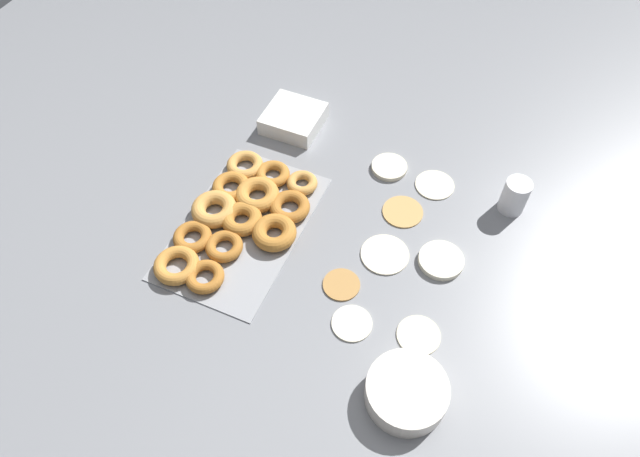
{
  "coord_description": "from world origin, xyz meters",
  "views": [
    {
      "loc": [
        0.8,
        0.26,
        1.15
      ],
      "look_at": [
        0.05,
        -0.07,
        0.04
      ],
      "focal_mm": 32.0,
      "sensor_mm": 36.0,
      "label": 1
    }
  ],
  "objects_px": {
    "pancake_1": "(341,284)",
    "paper_cup": "(515,196)",
    "pancake_4": "(389,167)",
    "batter_bowl": "(406,392)",
    "pancake_0": "(352,323)",
    "pancake_3": "(403,211)",
    "donut_tray": "(241,216)",
    "pancake_2": "(441,260)",
    "pancake_7": "(435,184)",
    "pancake_6": "(419,335)",
    "container_stack": "(294,119)",
    "pancake_5": "(385,254)"
  },
  "relations": [
    {
      "from": "pancake_1",
      "to": "paper_cup",
      "type": "height_order",
      "value": "paper_cup"
    },
    {
      "from": "pancake_1",
      "to": "container_stack",
      "type": "distance_m",
      "value": 0.56
    },
    {
      "from": "pancake_3",
      "to": "pancake_7",
      "type": "bearing_deg",
      "value": 157.87
    },
    {
      "from": "pancake_7",
      "to": "container_stack",
      "type": "distance_m",
      "value": 0.45
    },
    {
      "from": "paper_cup",
      "to": "pancake_5",
      "type": "bearing_deg",
      "value": -42.64
    },
    {
      "from": "pancake_3",
      "to": "batter_bowl",
      "type": "relative_size",
      "value": 0.62
    },
    {
      "from": "pancake_6",
      "to": "pancake_3",
      "type": "bearing_deg",
      "value": -155.65
    },
    {
      "from": "pancake_5",
      "to": "donut_tray",
      "type": "height_order",
      "value": "donut_tray"
    },
    {
      "from": "pancake_2",
      "to": "pancake_4",
      "type": "bearing_deg",
      "value": -137.94
    },
    {
      "from": "pancake_1",
      "to": "pancake_4",
      "type": "xyz_separation_m",
      "value": [
        -0.39,
        -0.02,
        0.0
      ]
    },
    {
      "from": "pancake_6",
      "to": "pancake_7",
      "type": "bearing_deg",
      "value": -167.85
    },
    {
      "from": "pancake_5",
      "to": "pancake_7",
      "type": "xyz_separation_m",
      "value": [
        -0.26,
        0.05,
        -0.0
      ]
    },
    {
      "from": "pancake_1",
      "to": "pancake_7",
      "type": "xyz_separation_m",
      "value": [
        -0.38,
        0.11,
        -0.0
      ]
    },
    {
      "from": "pancake_2",
      "to": "donut_tray",
      "type": "bearing_deg",
      "value": -80.84
    },
    {
      "from": "pancake_1",
      "to": "paper_cup",
      "type": "bearing_deg",
      "value": 141.34
    },
    {
      "from": "pancake_2",
      "to": "pancake_7",
      "type": "xyz_separation_m",
      "value": [
        -0.23,
        -0.08,
        -0.0
      ]
    },
    {
      "from": "pancake_2",
      "to": "donut_tray",
      "type": "height_order",
      "value": "donut_tray"
    },
    {
      "from": "pancake_6",
      "to": "batter_bowl",
      "type": "xyz_separation_m",
      "value": [
        0.14,
        0.02,
        0.02
      ]
    },
    {
      "from": "pancake_4",
      "to": "paper_cup",
      "type": "relative_size",
      "value": 1.01
    },
    {
      "from": "pancake_5",
      "to": "batter_bowl",
      "type": "relative_size",
      "value": 0.7
    },
    {
      "from": "pancake_6",
      "to": "pancake_7",
      "type": "xyz_separation_m",
      "value": [
        -0.44,
        -0.09,
        -0.0
      ]
    },
    {
      "from": "pancake_1",
      "to": "pancake_5",
      "type": "height_order",
      "value": "same"
    },
    {
      "from": "pancake_6",
      "to": "donut_tray",
      "type": "xyz_separation_m",
      "value": [
        -0.13,
        -0.51,
        0.01
      ]
    },
    {
      "from": "pancake_2",
      "to": "pancake_3",
      "type": "xyz_separation_m",
      "value": [
        -0.11,
        -0.13,
        -0.0
      ]
    },
    {
      "from": "pancake_0",
      "to": "pancake_4",
      "type": "relative_size",
      "value": 0.95
    },
    {
      "from": "pancake_1",
      "to": "pancake_4",
      "type": "height_order",
      "value": "pancake_4"
    },
    {
      "from": "pancake_1",
      "to": "donut_tray",
      "type": "relative_size",
      "value": 0.19
    },
    {
      "from": "pancake_4",
      "to": "paper_cup",
      "type": "xyz_separation_m",
      "value": [
        0.0,
        0.33,
        0.04
      ]
    },
    {
      "from": "pancake_0",
      "to": "pancake_7",
      "type": "xyz_separation_m",
      "value": [
        -0.47,
        0.05,
        -0.0
      ]
    },
    {
      "from": "pancake_3",
      "to": "paper_cup",
      "type": "distance_m",
      "value": 0.28
    },
    {
      "from": "pancake_4",
      "to": "pancake_7",
      "type": "bearing_deg",
      "value": 86.3
    },
    {
      "from": "container_stack",
      "to": "paper_cup",
      "type": "bearing_deg",
      "value": 84.93
    },
    {
      "from": "pancake_3",
      "to": "pancake_4",
      "type": "bearing_deg",
      "value": -147.49
    },
    {
      "from": "donut_tray",
      "to": "container_stack",
      "type": "xyz_separation_m",
      "value": [
        -0.37,
        -0.03,
        0.01
      ]
    },
    {
      "from": "pancake_6",
      "to": "pancake_4",
      "type": "bearing_deg",
      "value": -153.15
    },
    {
      "from": "pancake_0",
      "to": "donut_tray",
      "type": "height_order",
      "value": "donut_tray"
    },
    {
      "from": "pancake_4",
      "to": "batter_bowl",
      "type": "height_order",
      "value": "batter_bowl"
    },
    {
      "from": "donut_tray",
      "to": "batter_bowl",
      "type": "height_order",
      "value": "batter_bowl"
    },
    {
      "from": "donut_tray",
      "to": "pancake_6",
      "type": "bearing_deg",
      "value": 76.05
    },
    {
      "from": "pancake_0",
      "to": "pancake_7",
      "type": "height_order",
      "value": "pancake_0"
    },
    {
      "from": "pancake_7",
      "to": "batter_bowl",
      "type": "xyz_separation_m",
      "value": [
        0.58,
        0.11,
        0.02
      ]
    },
    {
      "from": "paper_cup",
      "to": "pancake_2",
      "type": "bearing_deg",
      "value": -26.51
    },
    {
      "from": "pancake_5",
      "to": "pancake_0",
      "type": "bearing_deg",
      "value": -1.38
    },
    {
      "from": "pancake_4",
      "to": "batter_bowl",
      "type": "relative_size",
      "value": 0.57
    },
    {
      "from": "donut_tray",
      "to": "pancake_0",
      "type": "bearing_deg",
      "value": 66.47
    },
    {
      "from": "pancake_0",
      "to": "pancake_4",
      "type": "distance_m",
      "value": 0.48
    },
    {
      "from": "pancake_5",
      "to": "batter_bowl",
      "type": "height_order",
      "value": "batter_bowl"
    },
    {
      "from": "pancake_1",
      "to": "pancake_3",
      "type": "xyz_separation_m",
      "value": [
        -0.26,
        0.06,
        -0.0
      ]
    },
    {
      "from": "donut_tray",
      "to": "paper_cup",
      "type": "xyz_separation_m",
      "value": [
        -0.31,
        0.61,
        0.03
      ]
    },
    {
      "from": "pancake_0",
      "to": "pancake_3",
      "type": "distance_m",
      "value": 0.35
    }
  ]
}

